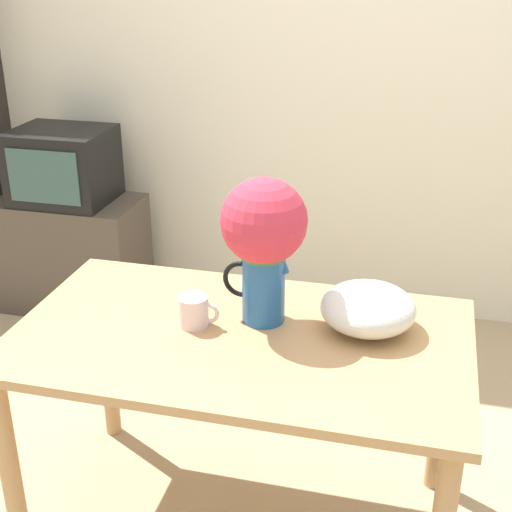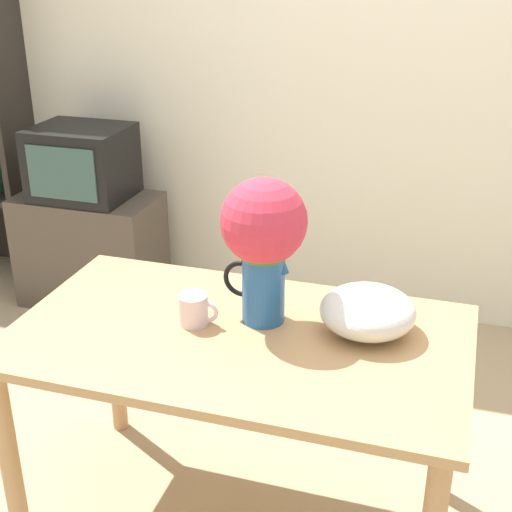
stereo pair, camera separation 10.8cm
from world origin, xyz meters
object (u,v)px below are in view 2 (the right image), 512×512
(coffee_mug, at_px, (194,310))
(tv_set, at_px, (82,163))
(flower_vase, at_px, (264,235))
(white_bowl, at_px, (368,311))

(coffee_mug, xyz_separation_m, tv_set, (-1.12, 1.28, 0.00))
(flower_vase, xyz_separation_m, tv_set, (-1.31, 1.20, -0.23))
(flower_vase, distance_m, tv_set, 1.79)
(white_bowl, bearing_deg, flower_vase, -175.98)
(flower_vase, height_order, coffee_mug, flower_vase)
(white_bowl, xyz_separation_m, tv_set, (-1.63, 1.17, -0.02))
(white_bowl, height_order, tv_set, tv_set)
(flower_vase, relative_size, tv_set, 0.97)
(coffee_mug, height_order, white_bowl, white_bowl)
(coffee_mug, distance_m, tv_set, 1.70)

